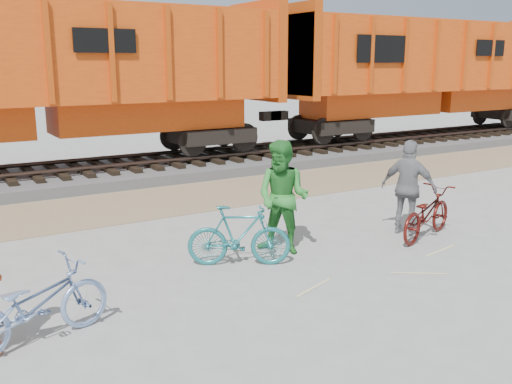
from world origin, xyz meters
TOP-DOWN VIEW (x-y plane):
  - ground at (0.00, 0.00)m, footprint 120.00×120.00m
  - gravel_strip at (0.00, 5.50)m, footprint 120.00×3.00m
  - ballast_bed at (0.00, 9.00)m, footprint 120.00×4.00m
  - track at (0.00, 9.00)m, footprint 120.00×2.60m
  - hopper_car_center at (-2.89, 9.00)m, footprint 14.00×3.13m
  - hopper_car_right at (12.11, 9.00)m, footprint 14.00×3.13m
  - bicycle_blue at (-4.89, -0.46)m, footprint 1.99×1.11m
  - bicycle_teal at (-1.48, 0.63)m, footprint 1.72×1.27m
  - bicycle_maroon at (2.34, 0.09)m, footprint 1.97×1.19m
  - person_man at (-0.48, 0.83)m, footprint 1.17×1.23m
  - person_woman at (2.24, 0.49)m, footprint 0.89×1.18m

SIDE VIEW (x-z plane):
  - ground at x=0.00m, z-range 0.00..0.00m
  - gravel_strip at x=0.00m, z-range 0.00..0.02m
  - ballast_bed at x=0.00m, z-range 0.00..0.30m
  - track at x=0.00m, z-range 0.35..0.59m
  - bicycle_maroon at x=2.34m, z-range 0.00..0.98m
  - bicycle_blue at x=-4.89m, z-range 0.00..0.99m
  - bicycle_teal at x=-1.48m, z-range 0.00..1.03m
  - person_woman at x=2.24m, z-range 0.00..1.86m
  - person_man at x=-0.48m, z-range 0.00..2.00m
  - hopper_car_center at x=-2.89m, z-range 0.68..5.33m
  - hopper_car_right at x=12.11m, z-range 0.68..5.33m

